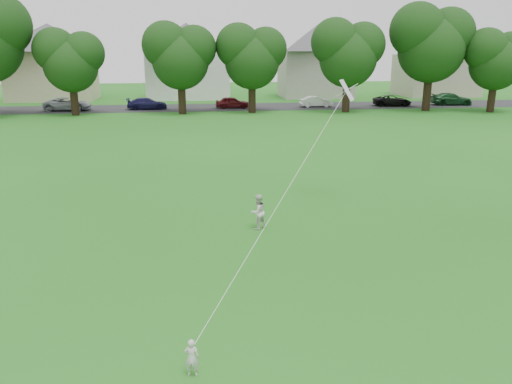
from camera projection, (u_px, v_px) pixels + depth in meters
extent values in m
plane|color=#185E15|center=(171.00, 307.00, 12.34)|extent=(160.00, 160.00, 0.00)
cube|color=#2D2D30|center=(188.00, 108.00, 52.36)|extent=(90.00, 7.00, 0.01)
imported|color=silver|center=(192.00, 358.00, 9.66)|extent=(0.31, 0.23, 0.80)
imported|color=silver|center=(258.00, 212.00, 17.45)|extent=(0.77, 0.73, 1.25)
plane|color=silver|center=(347.00, 90.00, 19.61)|extent=(0.88, 1.06, 0.80)
cylinder|color=white|center=(296.00, 175.00, 14.61)|extent=(0.01, 0.01, 13.16)
cylinder|color=black|center=(74.00, 99.00, 46.35)|extent=(0.70, 0.70, 3.05)
cylinder|color=black|center=(182.00, 96.00, 47.28)|extent=(0.72, 0.72, 3.30)
cylinder|color=black|center=(252.00, 96.00, 48.15)|extent=(0.72, 0.72, 3.24)
cylinder|color=black|center=(346.00, 94.00, 48.51)|extent=(0.73, 0.73, 3.43)
cylinder|color=black|center=(427.00, 90.00, 49.42)|extent=(0.78, 0.78, 4.00)
cylinder|color=black|center=(492.00, 96.00, 48.60)|extent=(0.70, 0.70, 3.08)
imported|color=#999CA7|center=(68.00, 104.00, 49.86)|extent=(4.61, 2.16, 1.28)
imported|color=#15143E|center=(147.00, 104.00, 50.77)|extent=(4.07, 1.77, 1.17)
imported|color=#5C1217|center=(232.00, 102.00, 51.76)|extent=(3.51, 1.49, 1.18)
imported|color=silver|center=(316.00, 102.00, 52.79)|extent=(3.42, 1.21, 1.12)
imported|color=black|center=(392.00, 101.00, 53.76)|extent=(4.28, 2.41, 1.13)
imported|color=#174521|center=(451.00, 99.00, 54.51)|extent=(4.62, 2.27, 1.29)
cube|color=beige|center=(52.00, 76.00, 59.26)|extent=(9.61, 6.37, 5.65)
pyramid|color=#504E53|center=(47.00, 23.00, 57.59)|extent=(13.86, 13.86, 3.11)
cube|color=white|center=(188.00, 75.00, 61.08)|extent=(9.83, 6.39, 5.74)
pyramid|color=#504E53|center=(186.00, 23.00, 59.39)|extent=(14.18, 14.18, 3.16)
cube|color=#B4AFA1|center=(316.00, 74.00, 62.93)|extent=(8.70, 6.70, 5.65)
pyramid|color=#504E53|center=(317.00, 25.00, 61.26)|extent=(12.55, 12.55, 3.11)
cube|color=#BEB29D|center=(436.00, 75.00, 64.83)|extent=(9.21, 7.53, 5.18)
pyramid|color=#504E53|center=(440.00, 31.00, 63.31)|extent=(13.29, 13.29, 2.85)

